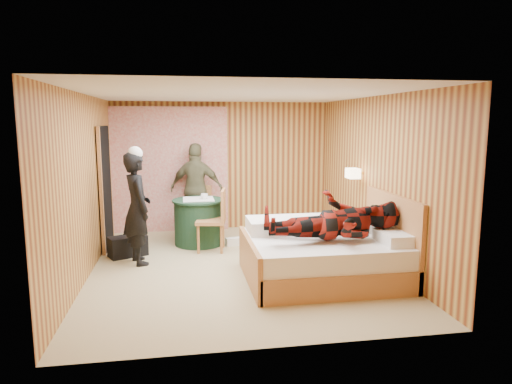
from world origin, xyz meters
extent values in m
cube|color=tan|center=(0.00, 0.00, 0.00)|extent=(4.20, 5.00, 0.01)
cube|color=silver|center=(0.00, 0.00, 2.50)|extent=(4.20, 5.00, 0.01)
cube|color=tan|center=(0.00, 2.50, 1.25)|extent=(4.20, 0.02, 2.50)
cube|color=tan|center=(-2.10, 0.00, 1.25)|extent=(0.02, 5.00, 2.50)
cube|color=tan|center=(2.10, 0.00, 1.25)|extent=(0.02, 5.00, 2.50)
cube|color=beige|center=(-1.00, 2.43, 1.20)|extent=(2.20, 0.08, 2.40)
cube|color=black|center=(-2.06, 1.40, 1.02)|extent=(0.06, 0.90, 2.05)
cylinder|color=gold|center=(2.00, 0.45, 1.30)|extent=(0.18, 0.04, 0.04)
cube|color=beige|center=(1.92, 0.45, 1.30)|extent=(0.18, 0.24, 0.16)
cube|color=tan|center=(1.10, -0.72, 0.16)|extent=(2.07, 1.66, 0.31)
cube|color=white|center=(1.10, -0.72, 0.44)|extent=(2.01, 1.60, 0.26)
cube|color=tan|center=(0.06, -0.72, 0.29)|extent=(0.06, 1.66, 0.58)
cube|color=tan|center=(2.06, -0.72, 0.57)|extent=(0.06, 1.66, 1.14)
cube|color=white|center=(1.91, -1.11, 0.64)|extent=(0.39, 0.57, 0.15)
cube|color=white|center=(1.91, -0.32, 0.64)|extent=(0.39, 0.57, 0.15)
cube|color=white|center=(0.74, -0.25, 0.66)|extent=(1.24, 0.62, 0.19)
cube|color=tan|center=(1.88, 0.53, 0.28)|extent=(0.41, 0.56, 0.56)
cube|color=tan|center=(1.88, 0.53, 0.46)|extent=(0.43, 0.58, 0.03)
cylinder|color=#1F442C|center=(-0.52, 1.35, 0.38)|extent=(0.84, 0.84, 0.77)
cylinder|color=#1F442C|center=(-0.52, 1.35, 0.77)|extent=(0.90, 0.90, 0.03)
cube|color=white|center=(-0.52, 1.35, 0.79)|extent=(0.68, 0.68, 0.01)
cube|color=tan|center=(-0.52, 1.98, 0.45)|extent=(0.56, 0.56, 0.05)
cube|color=tan|center=(-0.44, 2.15, 0.70)|extent=(0.40, 0.21, 0.46)
cylinder|color=tan|center=(-0.74, 1.90, 0.21)|extent=(0.04, 0.04, 0.43)
cylinder|color=tan|center=(-0.29, 2.06, 0.21)|extent=(0.04, 0.04, 0.43)
cube|color=tan|center=(-0.34, 0.90, 0.50)|extent=(0.53, 0.53, 0.06)
cube|color=tan|center=(-0.13, 0.87, 0.77)|extent=(0.12, 0.46, 0.51)
cylinder|color=tan|center=(-0.49, 1.12, 0.24)|extent=(0.04, 0.04, 0.47)
cylinder|color=tan|center=(-0.18, 0.69, 0.24)|extent=(0.04, 0.04, 0.47)
cube|color=black|center=(-1.67, 0.80, 0.16)|extent=(0.65, 0.52, 0.32)
cube|color=white|center=(-0.48, 1.22, 0.06)|extent=(0.30, 0.17, 0.13)
cube|color=white|center=(0.08, 1.16, 0.07)|extent=(0.32, 0.19, 0.13)
imported|color=black|center=(-1.46, 0.41, 0.84)|extent=(0.59, 0.72, 1.68)
imported|color=brown|center=(-0.52, 2.11, 0.86)|extent=(1.09, 0.71, 1.72)
imported|color=maroon|center=(1.15, -0.92, 1.00)|extent=(0.86, 0.67, 1.77)
imported|color=white|center=(1.88, 0.48, 0.57)|extent=(0.18, 0.24, 0.02)
imported|color=white|center=(1.88, 0.48, 0.59)|extent=(0.17, 0.23, 0.02)
imported|color=white|center=(1.88, 0.66, 0.61)|extent=(0.12, 0.12, 0.09)
imported|color=white|center=(-0.42, 1.30, 0.85)|extent=(0.16, 0.16, 0.10)
camera|label=1|loc=(-0.80, -6.46, 2.13)|focal=32.00mm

